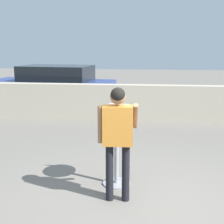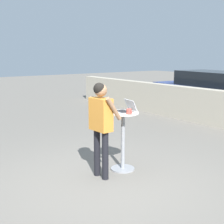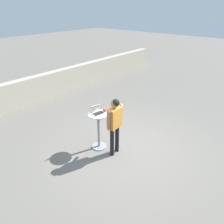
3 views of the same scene
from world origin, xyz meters
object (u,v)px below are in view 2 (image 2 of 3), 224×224
(cafe_table, at_px, (123,136))
(parked_car_near_street, at_px, (208,90))
(coffee_mug, at_px, (129,112))
(standing_person, at_px, (101,118))
(laptop, at_px, (126,109))

(cafe_table, xyz_separation_m, parked_car_near_street, (-3.01, 6.39, 0.13))
(coffee_mug, xyz_separation_m, standing_person, (-0.15, -0.49, -0.08))
(standing_person, relative_size, parked_car_near_street, 0.35)
(laptop, distance_m, coffee_mug, 0.22)
(coffee_mug, relative_size, standing_person, 0.08)
(cafe_table, height_order, coffee_mug, coffee_mug)
(coffee_mug, bearing_deg, parked_car_near_street, 116.63)
(cafe_table, bearing_deg, parked_car_near_street, 115.21)
(parked_car_near_street, bearing_deg, cafe_table, -64.79)
(cafe_table, xyz_separation_m, laptop, (0.01, 0.05, 0.49))
(parked_car_near_street, bearing_deg, laptop, -64.55)
(laptop, distance_m, standing_person, 0.58)
(cafe_table, xyz_separation_m, coffee_mug, (0.22, -0.04, 0.49))
(cafe_table, relative_size, parked_car_near_street, 0.23)
(standing_person, height_order, parked_car_near_street, standing_person)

